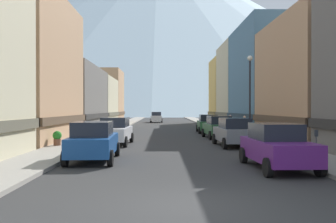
# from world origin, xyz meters

# --- Properties ---
(ground_plane) EXTENTS (400.00, 400.00, 0.00)m
(ground_plane) POSITION_xyz_m (0.00, 0.00, 0.00)
(ground_plane) COLOR #2E2E2E
(sidewalk_left) EXTENTS (2.50, 100.00, 0.15)m
(sidewalk_left) POSITION_xyz_m (-6.25, 35.00, 0.07)
(sidewalk_left) COLOR gray
(sidewalk_left) RESTS_ON ground
(sidewalk_right) EXTENTS (2.50, 100.00, 0.15)m
(sidewalk_right) POSITION_xyz_m (6.25, 35.00, 0.07)
(sidewalk_right) COLOR gray
(sidewalk_right) RESTS_ON ground
(storefront_left_1) EXTENTS (7.96, 11.31, 10.18)m
(storefront_left_1) POSITION_xyz_m (-11.33, 17.22, 4.92)
(storefront_left_1) COLOR tan
(storefront_left_1) RESTS_ON ground
(storefront_left_2) EXTENTS (8.74, 13.80, 6.83)m
(storefront_left_2) POSITION_xyz_m (-11.72, 30.26, 3.29)
(storefront_left_2) COLOR #66605B
(storefront_left_2) RESTS_ON ground
(storefront_left_3) EXTENTS (8.18, 10.88, 6.70)m
(storefront_left_3) POSITION_xyz_m (-11.44, 42.99, 3.22)
(storefront_left_3) COLOR beige
(storefront_left_3) RESTS_ON ground
(storefront_left_4) EXTENTS (9.82, 8.75, 8.83)m
(storefront_left_4) POSITION_xyz_m (-12.26, 52.96, 4.26)
(storefront_left_4) COLOR tan
(storefront_left_4) RESTS_ON ground
(storefront_right_2) EXTENTS (6.84, 12.56, 11.19)m
(storefront_right_2) POSITION_xyz_m (10.77, 29.68, 5.42)
(storefront_right_2) COLOR slate
(storefront_right_2) RESTS_ON ground
(storefront_right_3) EXTENTS (7.07, 9.86, 11.15)m
(storefront_right_3) POSITION_xyz_m (10.88, 41.09, 5.40)
(storefront_right_3) COLOR beige
(storefront_right_3) RESTS_ON ground
(storefront_right_4) EXTENTS (6.83, 8.32, 10.37)m
(storefront_right_4) POSITION_xyz_m (10.76, 50.60, 5.01)
(storefront_right_4) COLOR #D8B259
(storefront_right_4) RESTS_ON ground
(car_left_0) EXTENTS (2.20, 4.46, 1.78)m
(car_left_0) POSITION_xyz_m (-3.80, 7.66, 0.90)
(car_left_0) COLOR #19478C
(car_left_0) RESTS_ON ground
(car_left_1) EXTENTS (2.20, 4.46, 1.78)m
(car_left_1) POSITION_xyz_m (-3.80, 15.15, 0.90)
(car_left_1) COLOR silver
(car_left_1) RESTS_ON ground
(car_right_0) EXTENTS (2.18, 4.46, 1.78)m
(car_right_0) POSITION_xyz_m (3.80, 5.36, 0.90)
(car_right_0) COLOR #591E72
(car_right_0) RESTS_ON ground
(car_right_1) EXTENTS (2.21, 4.47, 1.78)m
(car_right_1) POSITION_xyz_m (3.80, 13.85, 0.90)
(car_right_1) COLOR slate
(car_right_1) RESTS_ON ground
(car_right_2) EXTENTS (2.24, 4.48, 1.78)m
(car_right_2) POSITION_xyz_m (3.80, 20.15, 0.90)
(car_right_2) COLOR #265933
(car_right_2) RESTS_ON ground
(car_right_3) EXTENTS (2.18, 4.45, 1.78)m
(car_right_3) POSITION_xyz_m (3.80, 26.66, 0.90)
(car_right_3) COLOR #265933
(car_right_3) RESTS_ON ground
(car_driving_0) EXTENTS (2.06, 4.40, 1.78)m
(car_driving_0) POSITION_xyz_m (-1.60, 53.54, 0.90)
(car_driving_0) COLOR silver
(car_driving_0) RESTS_ON ground
(parking_meter_near) EXTENTS (0.14, 0.10, 1.33)m
(parking_meter_near) POSITION_xyz_m (5.75, 6.31, 1.01)
(parking_meter_near) COLOR #595960
(parking_meter_near) RESTS_ON sidewalk_right
(trash_bin_right) EXTENTS (0.59, 0.59, 0.98)m
(trash_bin_right) POSITION_xyz_m (6.35, 11.17, 0.64)
(trash_bin_right) COLOR #4C5156
(trash_bin_right) RESTS_ON sidewalk_right
(potted_plant_0) EXTENTS (0.53, 0.53, 0.87)m
(potted_plant_0) POSITION_xyz_m (-7.00, 13.18, 0.62)
(potted_plant_0) COLOR brown
(potted_plant_0) RESTS_ON sidewalk_left
(pedestrian_0) EXTENTS (0.36, 0.36, 1.57)m
(pedestrian_0) POSITION_xyz_m (6.25, 27.98, 0.87)
(pedestrian_0) COLOR #333338
(pedestrian_0) RESTS_ON sidewalk_right
(pedestrian_1) EXTENTS (0.36, 0.36, 1.61)m
(pedestrian_1) POSITION_xyz_m (6.25, 21.67, 0.89)
(pedestrian_1) COLOR navy
(pedestrian_1) RESTS_ON sidewalk_right
(streetlamp_right) EXTENTS (0.36, 0.36, 5.86)m
(streetlamp_right) POSITION_xyz_m (5.35, 16.14, 3.99)
(streetlamp_right) COLOR black
(streetlamp_right) RESTS_ON sidewalk_right
(mountain_backdrop) EXTENTS (348.68, 348.68, 118.69)m
(mountain_backdrop) POSITION_xyz_m (-3.41, 260.00, 59.34)
(mountain_backdrop) COLOR silver
(mountain_backdrop) RESTS_ON ground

